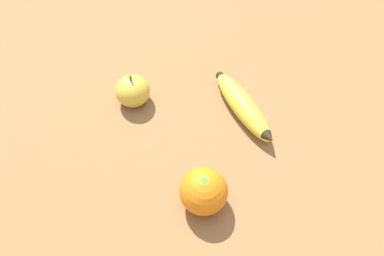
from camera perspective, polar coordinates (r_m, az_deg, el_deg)
The scene contains 4 objects.
ground_plane at distance 0.93m, azimuth 6.39°, elevation 3.56°, with size 3.00×3.00×0.00m, color olive.
banana at distance 0.89m, azimuth 6.59°, elevation 2.68°, with size 0.17×0.16×0.04m.
orange at distance 0.77m, azimuth 1.29°, elevation -7.98°, with size 0.08×0.08×0.08m.
apple at distance 0.91m, azimuth -7.54°, elevation 4.70°, with size 0.07×0.07×0.08m.
Camera 1 is at (-0.10, 0.58, 0.72)m, focal length 42.00 mm.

